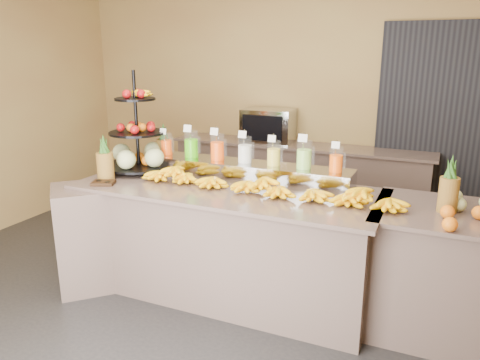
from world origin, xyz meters
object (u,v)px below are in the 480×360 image
Objects in this scene: pitcher_tray at (245,171)px; oven_warmer at (269,125)px; right_fruit_pile at (472,211)px; fruit_stand at (142,146)px; banana_heap at (262,184)px; condiment_caddy at (103,183)px.

oven_warmer is (-0.41, 1.67, 0.12)m from pitcher_tray.
fruit_stand is at bearing 174.99° from right_fruit_pile.
banana_heap is 3.63× the size of oven_warmer.
fruit_stand reaches higher than condiment_caddy.
fruit_stand is 1.87m from oven_warmer.
right_fruit_pile is (1.75, -0.35, 0.00)m from pitcher_tray.
right_fruit_pile is (1.48, -0.06, 0.01)m from banana_heap.
right_fruit_pile is at bearing 5.63° from condiment_caddy.
condiment_caddy is (-1.28, -0.33, -0.06)m from banana_heap.
fruit_stand is (-0.97, -0.11, 0.16)m from pitcher_tray.
fruit_stand is 1.52× the size of oven_warmer.
pitcher_tray is 1.79m from right_fruit_pile.
condiment_caddy is at bearing -83.31° from fruit_stand.
fruit_stand reaches higher than oven_warmer.
banana_heap is 4.66× the size of right_fruit_pile.
pitcher_tray is 3.11× the size of oven_warmer.
oven_warmer is at bearing 103.90° from pitcher_tray.
right_fruit_pile is at bearing -2.37° from banana_heap.
fruit_stand is at bearing -110.58° from oven_warmer.
fruit_stand is at bearing 171.89° from banana_heap.
condiment_caddy is 2.38m from oven_warmer.
right_fruit_pile reaches higher than pitcher_tray.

